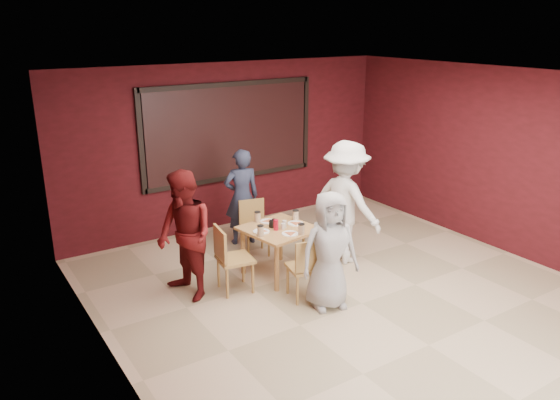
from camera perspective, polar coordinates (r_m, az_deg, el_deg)
floor at (r=7.15m, az=8.55°, el=-10.65°), size 7.00×7.00×0.00m
window_blinds at (r=9.29m, az=-5.18°, el=7.10°), size 3.00×0.02×1.50m
dining_table at (r=7.59m, az=-0.14°, el=-3.49°), size 1.02×1.02×0.86m
chair_front at (r=6.96m, az=2.85°, el=-6.83°), size 0.49×0.49×0.85m
chair_back at (r=8.38m, az=-2.75°, el=-2.50°), size 0.48×0.48×0.83m
chair_left at (r=7.19m, az=-5.31°, el=-5.80°), size 0.50×0.50×0.91m
chair_right at (r=8.07m, az=4.78°, el=-2.78°), size 0.57×0.57×0.97m
diner_front at (r=6.74m, az=5.19°, el=-5.28°), size 0.83×0.65×1.50m
diner_back at (r=8.66m, az=-4.03°, el=0.33°), size 0.64×0.50×1.55m
diner_left at (r=7.01m, az=-9.90°, el=-3.72°), size 0.75×0.91×1.69m
diner_right at (r=8.01m, az=6.88°, el=-0.26°), size 0.91×1.29×1.82m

